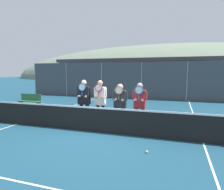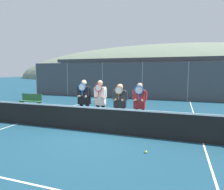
# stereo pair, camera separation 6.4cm
# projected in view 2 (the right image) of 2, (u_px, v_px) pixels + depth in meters

# --- Properties ---
(ground_plane) EXTENTS (120.00, 120.00, 0.00)m
(ground_plane) POSITION_uv_depth(u_px,v_px,m) (96.00, 132.00, 7.21)
(ground_plane) COLOR navy
(hill_distant) EXTENTS (107.12, 59.51, 20.83)m
(hill_distant) POSITION_uv_depth(u_px,v_px,m) (171.00, 78.00, 64.66)
(hill_distant) COLOR slate
(hill_distant) RESTS_ON ground_plane
(clubhouse_building) EXTENTS (17.84, 5.50, 3.57)m
(clubhouse_building) POSITION_uv_depth(u_px,v_px,m) (137.00, 75.00, 23.19)
(clubhouse_building) COLOR tan
(clubhouse_building) RESTS_ON ground_plane
(fence_back) EXTENTS (20.32, 0.06, 2.93)m
(fence_back) POSITION_uv_depth(u_px,v_px,m) (142.00, 81.00, 15.71)
(fence_back) COLOR gray
(fence_back) RESTS_ON ground_plane
(tennis_net) EXTENTS (9.57, 0.09, 1.02)m
(tennis_net) POSITION_uv_depth(u_px,v_px,m) (96.00, 119.00, 7.15)
(tennis_net) COLOR gray
(tennis_net) RESTS_ON ground_plane
(court_line_left_sideline) EXTENTS (0.05, 16.00, 0.01)m
(court_line_left_sideline) POSITION_uv_depth(u_px,v_px,m) (59.00, 111.00, 11.17)
(court_line_left_sideline) COLOR white
(court_line_left_sideline) RESTS_ON ground_plane
(court_line_right_sideline) EXTENTS (0.05, 16.00, 0.01)m
(court_line_right_sideline) POSITION_uv_depth(u_px,v_px,m) (196.00, 121.00, 8.89)
(court_line_right_sideline) COLOR white
(court_line_right_sideline) RESTS_ON ground_plane
(court_line_service_near) EXTENTS (7.11, 0.05, 0.01)m
(court_line_service_near) POSITION_uv_depth(u_px,v_px,m) (25.00, 183.00, 3.92)
(court_line_service_near) COLOR white
(court_line_service_near) RESTS_ON ground_plane
(player_leftmost) EXTENTS (0.61, 0.34, 1.85)m
(player_leftmost) POSITION_uv_depth(u_px,v_px,m) (84.00, 99.00, 7.90)
(player_leftmost) COLOR black
(player_leftmost) RESTS_ON ground_plane
(player_center_left) EXTENTS (0.54, 0.34, 1.84)m
(player_center_left) POSITION_uv_depth(u_px,v_px,m) (100.00, 100.00, 7.71)
(player_center_left) COLOR black
(player_center_left) RESTS_ON ground_plane
(player_center_right) EXTENTS (0.58, 0.34, 1.72)m
(player_center_right) POSITION_uv_depth(u_px,v_px,m) (120.00, 102.00, 7.47)
(player_center_right) COLOR #56565B
(player_center_right) RESTS_ON ground_plane
(player_rightmost) EXTENTS (0.54, 0.34, 1.77)m
(player_rightmost) POSITION_uv_depth(u_px,v_px,m) (139.00, 103.00, 7.18)
(player_rightmost) COLOR black
(player_rightmost) RESTS_ON ground_plane
(car_far_left) EXTENTS (4.48, 1.96, 1.82)m
(car_far_left) POSITION_uv_depth(u_px,v_px,m) (97.00, 84.00, 20.16)
(car_far_left) COLOR black
(car_far_left) RESTS_ON ground_plane
(car_left_of_center) EXTENTS (4.53, 2.01, 1.84)m
(car_left_of_center) POSITION_uv_depth(u_px,v_px,m) (150.00, 85.00, 18.31)
(car_left_of_center) COLOR maroon
(car_left_of_center) RESTS_ON ground_plane
(car_center) EXTENTS (4.57, 1.98, 1.87)m
(car_center) POSITION_uv_depth(u_px,v_px,m) (215.00, 86.00, 16.49)
(car_center) COLOR black
(car_center) RESTS_ON ground_plane
(bench_courtside) EXTENTS (1.44, 0.36, 0.85)m
(bench_courtside) POSITION_uv_depth(u_px,v_px,m) (31.00, 101.00, 11.93)
(bench_courtside) COLOR #2D6038
(bench_courtside) RESTS_ON ground_plane
(tennis_ball_on_court) EXTENTS (0.07, 0.07, 0.07)m
(tennis_ball_on_court) POSITION_uv_depth(u_px,v_px,m) (146.00, 152.00, 5.35)
(tennis_ball_on_court) COLOR #CCDB33
(tennis_ball_on_court) RESTS_ON ground_plane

